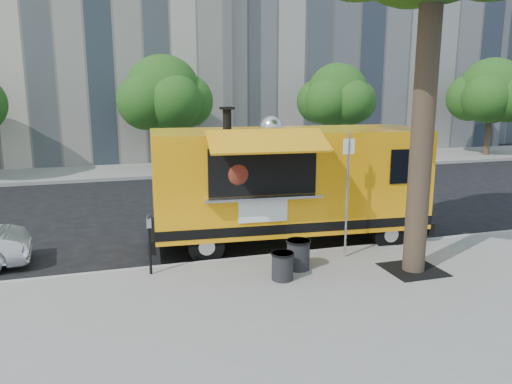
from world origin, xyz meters
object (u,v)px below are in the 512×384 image
far_tree_d (492,91)px  sign_post (347,187)px  food_truck (288,182)px  trash_bin_right (298,254)px  far_tree_b (163,93)px  far_tree_c (337,95)px  trash_bin_left (282,265)px  parking_meter (149,237)px

far_tree_d → sign_post: size_ratio=1.88×
food_truck → trash_bin_right: 2.53m
far_tree_b → far_tree_d: size_ratio=0.97×
far_tree_c → trash_bin_left: 17.38m
far_tree_b → trash_bin_right: bearing=-85.4°
far_tree_d → trash_bin_left: (-18.37, -15.08, -3.42)m
far_tree_d → trash_bin_right: 23.28m
far_tree_b → trash_bin_left: far_tree_b is taller
parking_meter → food_truck: 4.08m
sign_post → trash_bin_left: bearing=-154.1°
sign_post → parking_meter: bearing=177.5°
far_tree_c → parking_meter: size_ratio=3.90×
far_tree_b → far_tree_c: (9.00, -0.30, -0.12)m
trash_bin_right → food_truck: bearing=76.0°
far_tree_d → food_truck: size_ratio=0.75×
sign_post → food_truck: bearing=115.9°
far_tree_c → far_tree_d: 10.00m
far_tree_b → food_truck: bearing=-82.2°
trash_bin_left → trash_bin_right: (0.55, 0.49, 0.04)m
parking_meter → food_truck: size_ratio=0.18×
sign_post → trash_bin_left: 2.54m
food_truck → sign_post: bearing=-59.6°
far_tree_d → parking_meter: far_tree_d is taller
trash_bin_right → far_tree_b: bearing=94.6°
parking_meter → food_truck: food_truck is taller
far_tree_c → parking_meter: (-11.00, -13.75, -2.74)m
sign_post → trash_bin_right: (-1.37, -0.44, -1.34)m
far_tree_c → food_truck: bearing=-120.8°
trash_bin_left → trash_bin_right: 0.74m
far_tree_b → sign_post: 14.61m
far_tree_b → parking_meter: bearing=-98.1°
trash_bin_right → trash_bin_left: bearing=-138.2°
trash_bin_left → sign_post: bearing=25.9°
parking_meter → sign_post: bearing=-2.5°
trash_bin_left → food_truck: bearing=67.7°
sign_post → parking_meter: (-4.55, 0.20, -0.87)m
parking_meter → trash_bin_right: (3.18, -0.64, -0.48)m
far_tree_b → far_tree_d: bearing=-0.3°
far_tree_b → parking_meter: 14.48m
far_tree_b → trash_bin_left: size_ratio=9.28×
sign_post → trash_bin_right: size_ratio=4.51×
food_truck → parking_meter: bearing=-153.2°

